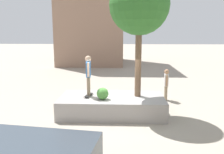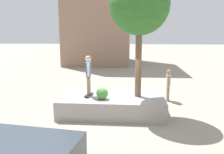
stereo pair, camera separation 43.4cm
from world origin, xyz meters
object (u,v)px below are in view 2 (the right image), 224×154
skateboarder (88,72)px  planter_ledge (112,105)px  skateboard (89,95)px  bystander_watching (168,83)px  plaza_tree (140,5)px

skateboarder → planter_ledge: bearing=-179.9°
skateboard → skateboarder: 1.04m
planter_ledge → bystander_watching: (-2.84, -2.34, 0.58)m
plaza_tree → bystander_watching: plaza_tree is taller
planter_ledge → skateboarder: (1.06, 0.00, 1.51)m
skateboarder → bystander_watching: size_ratio=1.03×
planter_ledge → skateboard: 1.15m
bystander_watching → plaza_tree: bearing=52.6°
skateboard → bystander_watching: (-3.90, -2.34, 0.12)m
plaza_tree → skateboarder: size_ratio=2.99×
skateboard → bystander_watching: bearing=-149.0°
skateboard → skateboarder: bearing=0.0°
plaza_tree → skateboarder: 3.64m
planter_ledge → bystander_watching: size_ratio=2.73×
skateboarder → skateboard: bearing=180.0°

